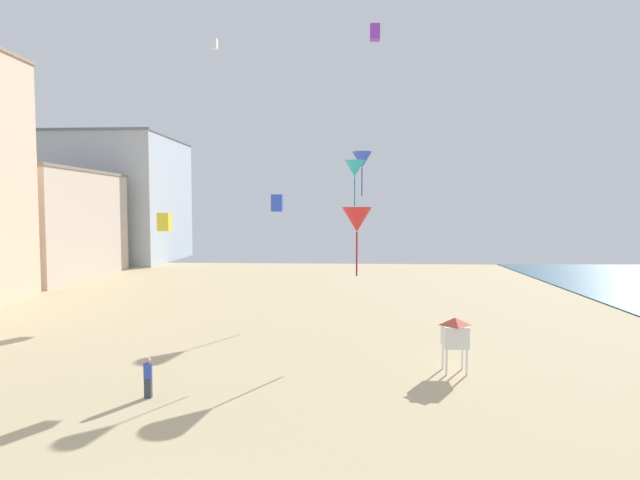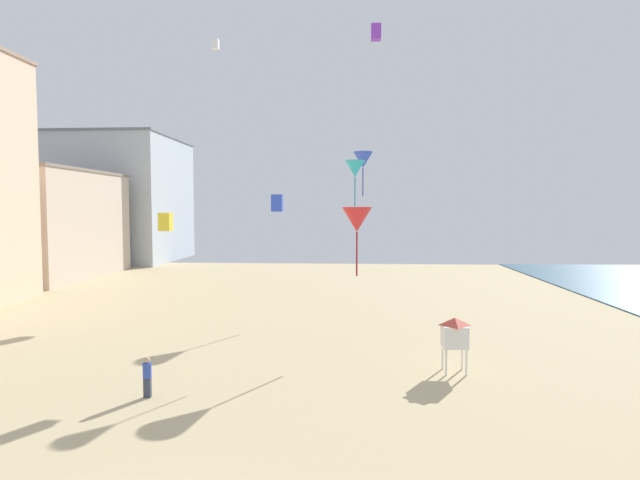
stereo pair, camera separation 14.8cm
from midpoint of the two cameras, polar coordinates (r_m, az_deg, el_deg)
The scene contains 11 objects.
boardwalk_hotel_mid at distance 63.33m, azimuth -28.82°, elevation 1.58°, with size 12.53×17.71×11.77m.
boardwalk_hotel_far at distance 80.23m, azimuth -21.54°, elevation 4.28°, with size 17.01×18.02×17.93m.
kite_flyer at distance 22.01m, azimuth -18.63°, elevation -14.14°, with size 0.34×0.34×1.64m.
lifeguard_stand at distance 24.47m, azimuth 15.03°, elevation -10.05°, with size 1.10×1.10×2.55m.
kite_cyan_delta at distance 31.29m, azimuth 4.09°, elevation 7.97°, with size 1.22×1.22×2.78m.
kite_yellow_box at distance 39.40m, azimuth -16.83°, elevation 1.97°, with size 0.86×0.86×1.35m.
kite_blue_box at distance 28.15m, azimuth -4.68°, elevation 4.15°, with size 0.60×0.60×0.94m.
kite_purple_box at distance 45.06m, azimuth 6.40°, elevation 22.15°, with size 0.80×0.80×1.25m.
kite_red_delta at distance 27.98m, azimuth 4.32°, elevation 2.29°, with size 1.68×1.68×3.81m.
kite_white_box at distance 53.54m, azimuth -11.55°, elevation 20.74°, with size 0.59×0.59×0.93m.
kite_blue_delta at distance 42.82m, azimuth 4.95°, elevation 8.94°, with size 1.62×1.62×3.69m.
Camera 2 is at (5.08, -9.77, 7.51)m, focal length 28.52 mm.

